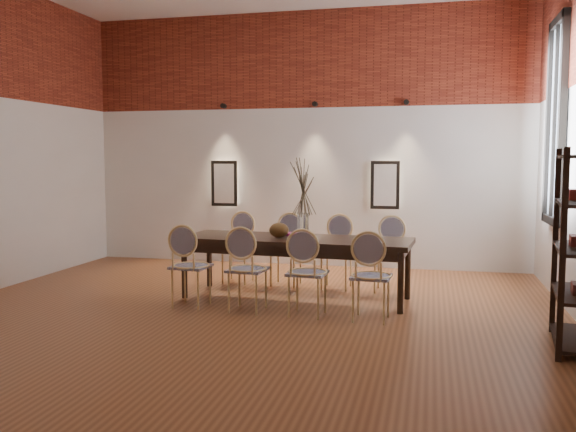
% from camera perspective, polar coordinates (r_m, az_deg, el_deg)
% --- Properties ---
extents(floor, '(7.00, 7.00, 0.02)m').
position_cam_1_polar(floor, '(6.56, -4.96, -9.77)').
color(floor, brown).
rests_on(floor, ground).
extents(wall_back, '(7.00, 0.10, 4.00)m').
position_cam_1_polar(wall_back, '(9.77, 1.50, 7.13)').
color(wall_back, silver).
rests_on(wall_back, ground).
extents(brick_band_back, '(7.00, 0.02, 1.50)m').
position_cam_1_polar(brick_band_back, '(9.82, 1.44, 14.45)').
color(brick_band_back, maroon).
rests_on(brick_band_back, ground).
extents(niche_left, '(0.36, 0.06, 0.66)m').
position_cam_1_polar(niche_left, '(10.02, -5.93, 3.05)').
color(niche_left, '#FFEAC6').
rests_on(niche_left, wall_back).
extents(niche_right, '(0.36, 0.06, 0.66)m').
position_cam_1_polar(niche_right, '(9.49, 9.08, 2.89)').
color(niche_right, '#FFEAC6').
rests_on(niche_right, wall_back).
extents(spot_fixture_left, '(0.08, 0.10, 0.08)m').
position_cam_1_polar(spot_fixture_left, '(10.02, -6.06, 10.20)').
color(spot_fixture_left, black).
rests_on(spot_fixture_left, wall_back).
extents(spot_fixture_mid, '(0.08, 0.10, 0.08)m').
position_cam_1_polar(spot_fixture_mid, '(9.64, 2.54, 10.42)').
color(spot_fixture_mid, black).
rests_on(spot_fixture_mid, wall_back).
extents(spot_fixture_right, '(0.08, 0.10, 0.08)m').
position_cam_1_polar(spot_fixture_right, '(9.48, 11.02, 10.42)').
color(spot_fixture_right, black).
rests_on(spot_fixture_right, wall_back).
extents(window_glass, '(0.02, 0.78, 2.38)m').
position_cam_1_polar(window_glass, '(8.16, 23.86, 8.07)').
color(window_glass, silver).
rests_on(window_glass, wall_right).
extents(window_frame, '(0.08, 0.90, 2.50)m').
position_cam_1_polar(window_frame, '(8.15, 23.72, 8.08)').
color(window_frame, black).
rests_on(window_frame, wall_right).
extents(window_mullion, '(0.06, 0.06, 2.40)m').
position_cam_1_polar(window_mullion, '(8.15, 23.72, 8.08)').
color(window_mullion, black).
rests_on(window_mullion, wall_right).
extents(dining_table, '(2.83, 1.08, 0.75)m').
position_cam_1_polar(dining_table, '(7.43, 0.71, -4.90)').
color(dining_table, black).
rests_on(dining_table, floor).
extents(chair_near_a, '(0.47, 0.47, 0.94)m').
position_cam_1_polar(chair_near_a, '(7.12, -9.06, -4.65)').
color(chair_near_a, '#E8C882').
rests_on(chair_near_a, floor).
extents(chair_near_b, '(0.47, 0.47, 0.94)m').
position_cam_1_polar(chair_near_b, '(6.85, -3.81, -5.00)').
color(chair_near_b, '#E8C882').
rests_on(chair_near_b, floor).
extents(chair_near_c, '(0.47, 0.47, 0.94)m').
position_cam_1_polar(chair_near_c, '(6.64, 1.83, -5.32)').
color(chair_near_c, '#E8C882').
rests_on(chair_near_c, floor).
extents(chair_near_d, '(0.47, 0.47, 0.94)m').
position_cam_1_polar(chair_near_d, '(6.49, 7.79, -5.61)').
color(chair_near_d, '#E8C882').
rests_on(chair_near_d, floor).
extents(chair_far_a, '(0.47, 0.47, 0.94)m').
position_cam_1_polar(chair_far_a, '(8.43, -4.72, -3.04)').
color(chair_far_a, '#E8C882').
rests_on(chair_far_a, floor).
extents(chair_far_b, '(0.47, 0.47, 0.94)m').
position_cam_1_polar(chair_far_b, '(8.20, -0.19, -3.26)').
color(chair_far_b, '#E8C882').
rests_on(chair_far_b, floor).
extents(chair_far_c, '(0.47, 0.47, 0.94)m').
position_cam_1_polar(chair_far_c, '(8.03, 4.56, -3.47)').
color(chair_far_c, '#E8C882').
rests_on(chair_far_c, floor).
extents(chair_far_d, '(0.47, 0.47, 0.94)m').
position_cam_1_polar(chair_far_d, '(7.91, 9.49, -3.66)').
color(chair_far_d, '#E8C882').
rests_on(chair_far_d, floor).
extents(vase, '(0.14, 0.14, 0.30)m').
position_cam_1_polar(vase, '(7.33, 1.41, -0.90)').
color(vase, silver).
rests_on(vase, dining_table).
extents(dried_branches, '(0.50, 0.50, 0.70)m').
position_cam_1_polar(dried_branches, '(7.30, 1.42, 2.61)').
color(dried_branches, '#4C4330').
rests_on(dried_branches, vase).
extents(bowl, '(0.24, 0.24, 0.18)m').
position_cam_1_polar(bowl, '(7.37, -0.84, -1.33)').
color(bowl, brown).
rests_on(bowl, dining_table).
extents(book, '(0.27, 0.20, 0.03)m').
position_cam_1_polar(book, '(7.62, -0.14, -1.68)').
color(book, '#9C1C7A').
rests_on(book, dining_table).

